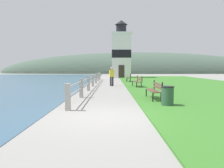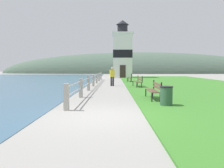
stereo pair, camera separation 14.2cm
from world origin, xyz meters
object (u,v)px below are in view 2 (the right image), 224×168
Objects in this scene: lighthouse at (122,53)px; trash_bin at (166,96)px; park_bench_near at (154,89)px; park_bench_far at (130,77)px; park_bench_midway at (138,81)px; person_strolling at (112,76)px.

lighthouse is 26.41m from trash_bin.
park_bench_near is 1.01× the size of park_bench_far.
park_bench_midway is at bearing -87.92° from lighthouse.
park_bench_far is 5.75m from person_strolling.
lighthouse is at bearing -21.24° from person_strolling.
trash_bin is (0.18, -8.76, -0.11)m from park_bench_midway.
park_bench_near is 24.60m from lighthouse.
park_bench_far is 11.20m from lighthouse.
lighthouse is at bearing -92.91° from park_bench_midway.
park_bench_near and park_bench_midway have the same top height.
park_bench_far is (-0.16, 13.70, -0.00)m from park_bench_near.
park_bench_midway is 6.75m from park_bench_far.
park_bench_near is at bearing 96.91° from park_bench_far.
park_bench_midway is at bearing -138.61° from person_strolling.
person_strolling is (-2.14, 8.30, 0.35)m from park_bench_near.
park_bench_far is at bearing 91.20° from trash_bin.
park_bench_far is 0.20× the size of lighthouse.
lighthouse is at bearing 91.78° from trash_bin.
park_bench_far is 1.13× the size of person_strolling.
person_strolling reaches higher than trash_bin.
park_bench_near is 8.58m from person_strolling.
person_strolling reaches higher than park_bench_midway.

